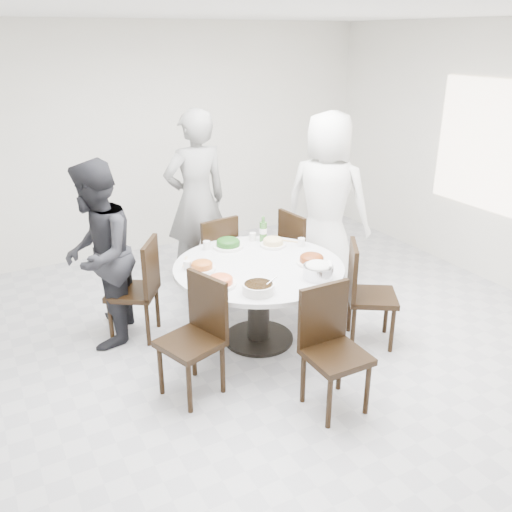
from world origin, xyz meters
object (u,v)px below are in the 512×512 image
chair_ne (305,253)px  beverage_bottle (263,229)px  chair_sw (190,340)px  diner_middle (196,201)px  soup_bowl (258,288)px  diner_right (327,203)px  chair_s (337,353)px  rice_bowl (318,272)px  chair_se (372,295)px  chair_n (211,258)px  diner_left (98,255)px  chair_nw (132,289)px  dining_table (259,303)px

chair_ne → beverage_bottle: size_ratio=3.80×
chair_sw → beverage_bottle: bearing=110.8°
beverage_bottle → diner_middle: bearing=110.2°
soup_bowl → chair_sw: bearing=178.0°
diner_right → diner_middle: size_ratio=0.99×
diner_right → soup_bowl: diner_right is taller
chair_s → diner_right: 2.25m
rice_bowl → soup_bowl: rice_bowl is taller
chair_s → chair_se: bearing=36.6°
chair_n → beverage_bottle: beverage_bottle is taller
chair_sw → chair_s: 1.10m
chair_se → rice_bowl: chair_se is taller
diner_right → diner_middle: 1.40m
chair_se → chair_n: bearing=64.7°
chair_sw → diner_left: 1.26m
chair_nw → diner_right: bearing=125.7°
chair_s → diner_left: size_ratio=0.57×
chair_se → diner_left: 2.45m
chair_s → diner_middle: diner_middle is taller
diner_left → beverage_bottle: diner_left is taller
diner_left → chair_n: bearing=127.6°
chair_n → chair_nw: same height
dining_table → diner_left: diner_left is taller
chair_se → soup_bowl: bearing=121.2°
diner_left → diner_middle: bearing=144.4°
dining_table → chair_nw: (-0.97, 0.62, 0.10)m
dining_table → soup_bowl: (-0.26, -0.48, 0.41)m
chair_ne → chair_se: size_ratio=1.00×
chair_s → beverage_bottle: size_ratio=3.80×
chair_s → diner_middle: size_ratio=0.49×
rice_bowl → chair_ne: bearing=61.2°
rice_bowl → dining_table: bearing=123.0°
diner_right → beverage_bottle: diner_right is taller
soup_bowl → rice_bowl: bearing=0.9°
chair_ne → chair_nw: size_ratio=1.00×
dining_table → beverage_bottle: (0.33, 0.51, 0.50)m
dining_table → chair_n: bearing=92.3°
chair_nw → chair_se: 2.17m
beverage_bottle → chair_s: bearing=-100.4°
chair_s → beverage_bottle: (0.30, 1.64, 0.40)m
dining_table → diner_right: (1.22, 0.71, 0.59)m
chair_ne → soup_bowl: 1.63m
beverage_bottle → chair_sw: bearing=-140.5°
dining_table → diner_left: bearing=151.0°
chair_ne → chair_sw: bearing=115.7°
chair_se → diner_left: diner_left is taller
diner_left → rice_bowl: size_ratio=6.61×
chair_ne → rice_bowl: size_ratio=3.74×
chair_se → diner_middle: diner_middle is taller
chair_ne → chair_sw: 2.05m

